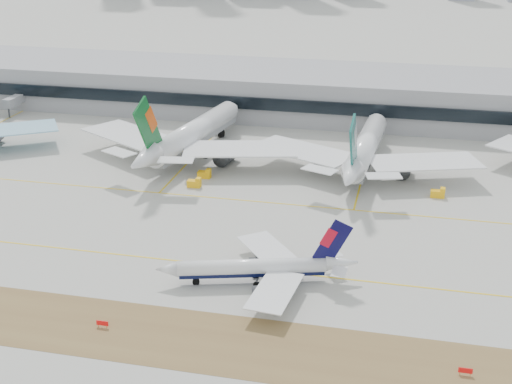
% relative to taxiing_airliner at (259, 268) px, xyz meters
% --- Properties ---
extents(ground, '(3000.00, 3000.00, 0.00)m').
position_rel_taxiing_airliner_xyz_m(ground, '(-9.58, 10.12, -3.22)').
color(ground, '#A9A79E').
rests_on(ground, ground).
extents(taxiing_airliner, '(38.92, 33.15, 13.35)m').
position_rel_taxiing_airliner_xyz_m(taxiing_airliner, '(0.00, 0.00, 0.00)').
color(taxiing_airliner, white).
rests_on(taxiing_airliner, ground).
extents(widebody_eva, '(68.33, 67.53, 24.64)m').
position_rel_taxiing_airliner_xyz_m(widebody_eva, '(-35.87, 69.00, 3.33)').
color(widebody_eva, white).
rests_on(widebody_eva, ground).
extents(widebody_cathay, '(64.64, 63.30, 23.07)m').
position_rel_taxiing_airliner_xyz_m(widebody_cathay, '(14.41, 68.54, 2.91)').
color(widebody_cathay, white).
rests_on(widebody_cathay, ground).
extents(terminal, '(280.00, 43.10, 15.00)m').
position_rel_taxiing_airliner_xyz_m(terminal, '(-9.58, 124.95, 4.28)').
color(terminal, gray).
rests_on(terminal, ground).
extents(hold_sign_left, '(2.20, 0.15, 1.35)m').
position_rel_taxiing_airliner_xyz_m(hold_sign_left, '(-23.27, -21.88, -2.34)').
color(hold_sign_left, red).
rests_on(hold_sign_left, ground).
extents(hold_sign_right, '(2.20, 0.15, 1.35)m').
position_rel_taxiing_airliner_xyz_m(hold_sign_right, '(38.10, -21.88, -2.34)').
color(hold_sign_right, red).
rests_on(hold_sign_right, ground).
extents(gse_b, '(3.55, 2.00, 2.60)m').
position_rel_taxiing_airliner_xyz_m(gse_b, '(-27.16, 53.37, -2.17)').
color(gse_b, '#FFB60D').
rests_on(gse_b, ground).
extents(gse_c, '(3.55, 2.00, 2.60)m').
position_rel_taxiing_airliner_xyz_m(gse_c, '(34.55, 53.21, -2.17)').
color(gse_c, '#FFB60D').
rests_on(gse_c, ground).
extents(gse_extra, '(3.55, 2.00, 2.60)m').
position_rel_taxiing_airliner_xyz_m(gse_extra, '(-27.81, 46.25, -2.17)').
color(gse_extra, '#FFB60D').
rests_on(gse_extra, ground).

